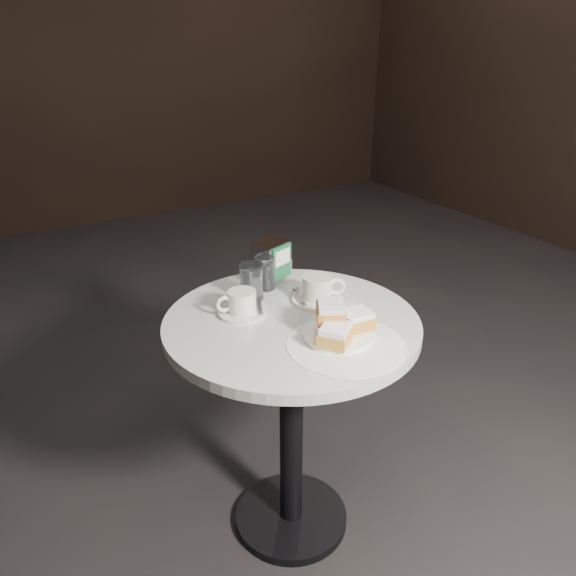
# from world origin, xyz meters

# --- Properties ---
(ground) EXTENTS (7.00, 7.00, 0.00)m
(ground) POSITION_xyz_m (0.00, 0.00, 0.00)
(ground) COLOR black
(ground) RESTS_ON ground
(cafe_table) EXTENTS (0.70, 0.70, 0.74)m
(cafe_table) POSITION_xyz_m (0.00, 0.00, 0.55)
(cafe_table) COLOR black
(cafe_table) RESTS_ON ground
(sugar_spill) EXTENTS (0.37, 0.37, 0.00)m
(sugar_spill) POSITION_xyz_m (0.05, -0.19, 0.75)
(sugar_spill) COLOR white
(sugar_spill) RESTS_ON cafe_table
(beignet_plate) EXTENTS (0.23, 0.23, 0.09)m
(beignet_plate) POSITION_xyz_m (0.06, -0.15, 0.78)
(beignet_plate) COLOR white
(beignet_plate) RESTS_ON cafe_table
(coffee_cup_left) EXTENTS (0.15, 0.15, 0.07)m
(coffee_cup_left) POSITION_xyz_m (-0.10, 0.09, 0.78)
(coffee_cup_left) COLOR silver
(coffee_cup_left) RESTS_ON cafe_table
(coffee_cup_right) EXTENTS (0.19, 0.19, 0.08)m
(coffee_cup_right) POSITION_xyz_m (0.12, 0.06, 0.78)
(coffee_cup_right) COLOR white
(coffee_cup_right) RESTS_ON cafe_table
(water_glass_left) EXTENTS (0.08, 0.08, 0.11)m
(water_glass_left) POSITION_xyz_m (-0.04, 0.17, 0.80)
(water_glass_left) COLOR silver
(water_glass_left) RESTS_ON cafe_table
(water_glass_right) EXTENTS (0.08, 0.08, 0.10)m
(water_glass_right) POSITION_xyz_m (0.03, 0.22, 0.79)
(water_glass_right) COLOR white
(water_glass_right) RESTS_ON cafe_table
(napkin_dispenser) EXTENTS (0.13, 0.12, 0.12)m
(napkin_dispenser) POSITION_xyz_m (0.08, 0.27, 0.81)
(napkin_dispenser) COLOR white
(napkin_dispenser) RESTS_ON cafe_table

